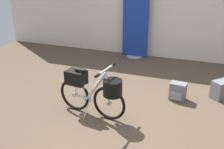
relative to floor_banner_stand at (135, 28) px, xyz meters
The scene contains 5 objects.
ground_plane 2.93m from the floor_banner_stand, 80.05° to the right, with size 8.21×8.21×0.00m, color brown.
floor_banner_stand is the anchor object (origin of this frame).
folding_bike_foreground 2.78m from the floor_banner_stand, 86.31° to the right, with size 1.07×0.53×0.76m.
backpack_on_floor 2.31m from the floor_banner_stand, 56.34° to the right, with size 0.27×0.22×0.29m.
handbag_on_floor 2.51m from the floor_banner_stand, 39.60° to the right, with size 0.35×0.35×0.30m.
Camera 1 is at (1.05, -2.92, 1.98)m, focal length 41.63 mm.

